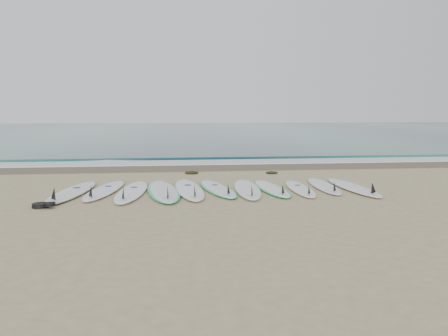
{
  "coord_description": "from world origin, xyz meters",
  "views": [
    {
      "loc": [
        -1.01,
        -9.97,
        1.83
      ],
      "look_at": [
        0.26,
        0.96,
        0.4
      ],
      "focal_mm": 35.0,
      "sensor_mm": 36.0,
      "label": 1
    }
  ],
  "objects": [
    {
      "name": "foam_band",
      "position": [
        0.0,
        5.5,
        0.02
      ],
      "size": [
        120.0,
        1.4,
        0.04
      ],
      "primitive_type": "cube",
      "color": "silver",
      "rests_on": "ground"
    },
    {
      "name": "surfboard_9",
      "position": [
        2.59,
        0.03,
        0.05
      ],
      "size": [
        0.68,
        2.45,
        0.31
      ],
      "rotation": [
        0.0,
        0.0,
        -0.07
      ],
      "color": "white",
      "rests_on": "ground"
    },
    {
      "name": "wet_sand_band",
      "position": [
        0.0,
        4.1,
        0.01
      ],
      "size": [
        120.0,
        1.8,
        0.01
      ],
      "primitive_type": "cube",
      "color": "brown",
      "rests_on": "ground"
    },
    {
      "name": "ground",
      "position": [
        0.0,
        0.0,
        0.0
      ],
      "size": [
        120.0,
        120.0,
        0.0
      ],
      "primitive_type": "plane",
      "color": "tan"
    },
    {
      "name": "leash_coil",
      "position": [
        -3.51,
        -1.44,
        0.05
      ],
      "size": [
        0.46,
        0.36,
        0.11
      ],
      "color": "black",
      "rests_on": "ground"
    },
    {
      "name": "surfboard_2",
      "position": [
        -1.95,
        -0.24,
        0.06
      ],
      "size": [
        0.79,
        2.82,
        0.36
      ],
      "rotation": [
        0.0,
        0.0,
        -0.08
      ],
      "color": "white",
      "rests_on": "ground"
    },
    {
      "name": "seaweed_far",
      "position": [
        1.87,
        2.56,
        0.04
      ],
      "size": [
        0.37,
        0.29,
        0.07
      ],
      "primitive_type": "ellipsoid",
      "color": "black",
      "rests_on": "ground"
    },
    {
      "name": "surfboard_5",
      "position": [
        0.01,
        -0.0,
        0.05
      ],
      "size": [
        0.99,
        2.58,
        0.32
      ],
      "rotation": [
        0.0,
        0.0,
        0.16
      ],
      "color": "white",
      "rests_on": "ground"
    },
    {
      "name": "surfboard_6",
      "position": [
        0.67,
        -0.19,
        0.06
      ],
      "size": [
        0.75,
        2.74,
        0.35
      ],
      "rotation": [
        0.0,
        0.0,
        -0.07
      ],
      "color": "white",
      "rests_on": "ground"
    },
    {
      "name": "surfboard_1",
      "position": [
        -2.59,
        0.02,
        0.06
      ],
      "size": [
        0.92,
        2.71,
        0.34
      ],
      "rotation": [
        0.0,
        0.0,
        -0.14
      ],
      "color": "white",
      "rests_on": "ground"
    },
    {
      "name": "ocean",
      "position": [
        0.0,
        32.5,
        0.01
      ],
      "size": [
        120.0,
        55.0,
        0.03
      ],
      "primitive_type": "cube",
      "color": "#1C4F4F",
      "rests_on": "ground"
    },
    {
      "name": "surfboard_7",
      "position": [
        1.26,
        -0.11,
        0.05
      ],
      "size": [
        0.72,
        2.42,
        0.3
      ],
      "rotation": [
        0.0,
        0.0,
        0.06
      ],
      "color": "white",
      "rests_on": "ground"
    },
    {
      "name": "surfboard_8",
      "position": [
        1.91,
        -0.25,
        0.05
      ],
      "size": [
        0.63,
        2.35,
        0.3
      ],
      "rotation": [
        0.0,
        0.0,
        -0.06
      ],
      "color": "white",
      "rests_on": "ground"
    },
    {
      "name": "surfboard_3",
      "position": [
        -1.25,
        -0.19,
        0.05
      ],
      "size": [
        1.01,
        2.96,
        0.37
      ],
      "rotation": [
        0.0,
        0.0,
        0.11
      ],
      "color": "silver",
      "rests_on": "ground"
    },
    {
      "name": "seaweed_near",
      "position": [
        -0.49,
        2.8,
        0.04
      ],
      "size": [
        0.41,
        0.32,
        0.08
      ],
      "primitive_type": "ellipsoid",
      "color": "black",
      "rests_on": "ground"
    },
    {
      "name": "surfboard_10",
      "position": [
        3.2,
        -0.27,
        0.06
      ],
      "size": [
        0.66,
        2.68,
        0.34
      ],
      "rotation": [
        0.0,
        0.0,
        0.04
      ],
      "color": "white",
      "rests_on": "ground"
    },
    {
      "name": "wave_crest",
      "position": [
        0.0,
        7.0,
        0.05
      ],
      "size": [
        120.0,
        1.0,
        0.1
      ],
      "primitive_type": "cube",
      "color": "#1C4F4F",
      "rests_on": "ground"
    },
    {
      "name": "surfboard_4",
      "position": [
        -0.66,
        -0.11,
        0.06
      ],
      "size": [
        0.81,
        2.89,
        0.37
      ],
      "rotation": [
        0.0,
        0.0,
        0.08
      ],
      "color": "white",
      "rests_on": "ground"
    },
    {
      "name": "surfboard_0",
      "position": [
        -3.27,
        -0.16,
        0.06
      ],
      "size": [
        0.93,
        2.9,
        0.36
      ],
      "rotation": [
        0.0,
        0.0,
        -0.12
      ],
      "color": "white",
      "rests_on": "ground"
    }
  ]
}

